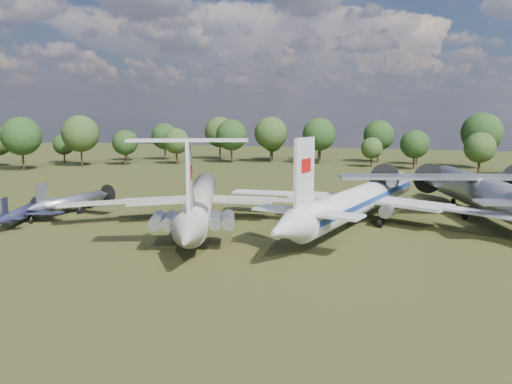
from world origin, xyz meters
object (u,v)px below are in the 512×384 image
(an12_transport, at_px, (483,197))
(small_prop_northwest, at_px, (73,204))
(tu104_jet, at_px, (361,204))
(person_on_il62, at_px, (192,198))
(small_prop_west, at_px, (21,215))
(il62_airliner, at_px, (200,206))

(an12_transport, xyz_separation_m, small_prop_northwest, (-56.23, -14.40, -1.61))
(tu104_jet, height_order, small_prop_northwest, tu104_jet)
(tu104_jet, bearing_deg, person_on_il62, -116.50)
(person_on_il62, bearing_deg, small_prop_west, -23.84)
(il62_airliner, bearing_deg, an12_transport, 2.13)
(small_prop_west, bearing_deg, an12_transport, -0.26)
(il62_airliner, bearing_deg, person_on_il62, -90.00)
(tu104_jet, relative_size, small_prop_northwest, 2.94)
(person_on_il62, bearing_deg, il62_airliner, -82.39)
(il62_airliner, xyz_separation_m, person_on_il62, (4.70, -12.14, 3.22))
(small_prop_northwest, bearing_deg, an12_transport, 20.66)
(tu104_jet, bearing_deg, il62_airliner, -148.91)
(tu104_jet, relative_size, person_on_il62, 28.12)
(small_prop_west, height_order, person_on_il62, person_on_il62)
(an12_transport, distance_m, person_on_il62, 41.43)
(an12_transport, relative_size, small_prop_west, 3.04)
(il62_airliner, relative_size, person_on_il62, 26.36)
(il62_airliner, distance_m, person_on_il62, 13.41)
(person_on_il62, bearing_deg, tu104_jet, -143.04)
(person_on_il62, bearing_deg, an12_transport, -151.93)
(tu104_jet, bearing_deg, an12_transport, 42.44)
(an12_transport, distance_m, small_prop_northwest, 58.07)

